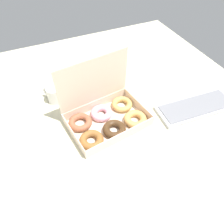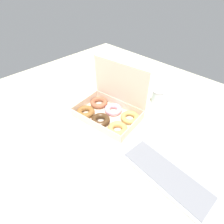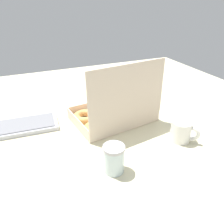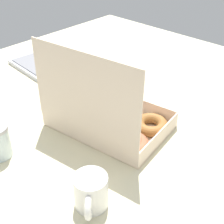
% 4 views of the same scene
% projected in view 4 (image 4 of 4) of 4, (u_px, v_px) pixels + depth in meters
% --- Properties ---
extents(ground_plane, '(1.80, 1.80, 0.02)m').
position_uv_depth(ground_plane, '(121.00, 134.00, 1.01)').
color(ground_plane, beige).
extents(donut_box, '(0.40, 0.30, 0.30)m').
position_uv_depth(donut_box, '(108.00, 118.00, 1.00)').
color(donut_box, beige).
rests_on(donut_box, ground_plane).
extents(keyboard, '(0.42, 0.18, 0.02)m').
position_uv_depth(keyboard, '(47.00, 71.00, 1.34)').
color(keyboard, '#B7B9C2').
rests_on(keyboard, ground_plane).
extents(coffee_mug, '(0.10, 0.10, 0.09)m').
position_uv_depth(coffee_mug, '(91.00, 192.00, 0.74)').
color(coffee_mug, white).
rests_on(coffee_mug, ground_plane).
extents(paper_napkin, '(0.16, 0.15, 0.00)m').
position_uv_depth(paper_napkin, '(200.00, 116.00, 1.08)').
color(paper_napkin, white).
rests_on(paper_napkin, ground_plane).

